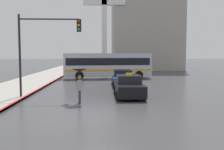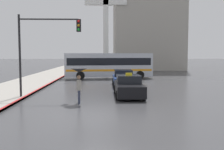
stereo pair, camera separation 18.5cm
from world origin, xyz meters
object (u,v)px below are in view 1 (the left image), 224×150
(taxi, at_px, (129,86))
(monument_cross, at_px, (104,17))
(sedan_red, at_px, (123,79))
(traffic_light, at_px, (45,40))
(pedestrian_with_umbrella, at_px, (79,76))
(city_bus, at_px, (107,64))

(taxi, xyz_separation_m, monument_cross, (-1.41, 27.74, 8.59))
(taxi, relative_size, monument_cross, 0.28)
(sedan_red, height_order, traffic_light, traffic_light)
(sedan_red, xyz_separation_m, traffic_light, (-5.57, -6.65, 3.16))
(pedestrian_with_umbrella, height_order, traffic_light, traffic_light)
(traffic_light, bearing_deg, sedan_red, 50.07)
(city_bus, bearing_deg, pedestrian_with_umbrella, -12.97)
(traffic_light, height_order, monument_cross, monument_cross)
(monument_cross, bearing_deg, pedestrian_with_umbrella, -93.32)
(sedan_red, relative_size, city_bus, 0.45)
(pedestrian_with_umbrella, bearing_deg, sedan_red, -20.39)
(city_bus, xyz_separation_m, traffic_light, (-4.32, -14.14, 2.15))
(pedestrian_with_umbrella, distance_m, traffic_light, 3.71)
(pedestrian_with_umbrella, bearing_deg, city_bus, -6.67)
(taxi, xyz_separation_m, pedestrian_with_umbrella, (-3.18, -2.62, 0.96))
(pedestrian_with_umbrella, relative_size, traffic_light, 0.38)
(sedan_red, bearing_deg, traffic_light, 50.07)
(city_bus, distance_m, monument_cross, 16.26)
(sedan_red, xyz_separation_m, monument_cross, (-1.45, 21.87, 8.60))
(taxi, distance_m, pedestrian_with_umbrella, 4.23)
(traffic_light, xyz_separation_m, monument_cross, (4.12, 28.52, 5.43))
(sedan_red, xyz_separation_m, pedestrian_with_umbrella, (-3.22, -8.49, 0.97))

